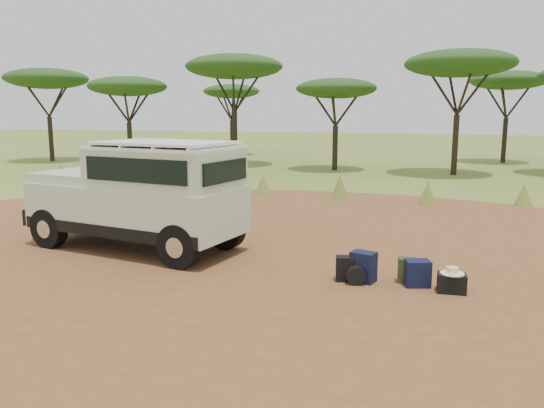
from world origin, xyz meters
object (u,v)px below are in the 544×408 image
(walking_staff, at_px, (97,208))
(backpack_navy, at_px, (363,267))
(safari_vehicle, at_px, (141,197))
(backpack_olive, at_px, (407,270))
(backpack_black, at_px, (345,269))
(hard_case, at_px, (452,283))
(duffel_navy, at_px, (417,273))

(walking_staff, height_order, backpack_navy, walking_staff)
(safari_vehicle, distance_m, backpack_olive, 5.91)
(walking_staff, relative_size, backpack_navy, 2.88)
(backpack_black, bearing_deg, hard_case, -15.61)
(walking_staff, relative_size, backpack_black, 3.50)
(duffel_navy, bearing_deg, hard_case, -33.36)
(backpack_navy, bearing_deg, duffel_navy, 18.91)
(walking_staff, distance_m, duffel_navy, 7.66)
(walking_staff, relative_size, hard_case, 3.46)
(backpack_olive, bearing_deg, walking_staff, 163.79)
(safari_vehicle, xyz_separation_m, walking_staff, (-1.54, 0.51, -0.41))
(backpack_navy, distance_m, backpack_olive, 0.79)
(backpack_black, relative_size, backpack_navy, 0.82)
(backpack_olive, distance_m, duffel_navy, 0.25)
(backpack_navy, xyz_separation_m, backpack_olive, (0.76, 0.20, -0.05))
(hard_case, bearing_deg, backpack_black, 173.60)
(backpack_olive, bearing_deg, hard_case, -30.02)
(duffel_navy, bearing_deg, backpack_olive, 120.61)
(walking_staff, xyz_separation_m, duffel_navy, (7.53, -1.34, -0.53))
(backpack_black, relative_size, duffel_navy, 0.97)
(walking_staff, relative_size, duffel_navy, 3.41)
(safari_vehicle, relative_size, backpack_navy, 9.36)
(safari_vehicle, height_order, duffel_navy, safari_vehicle)
(safari_vehicle, bearing_deg, duffel_navy, 1.41)
(backpack_black, bearing_deg, walking_staff, 153.80)
(walking_staff, bearing_deg, backpack_black, -50.83)
(walking_staff, bearing_deg, backpack_navy, -49.85)
(safari_vehicle, distance_m, hard_case, 6.71)
(duffel_navy, bearing_deg, backpack_black, 165.95)
(walking_staff, bearing_deg, hard_case, -48.49)
(walking_staff, distance_m, hard_case, 8.26)
(backpack_black, height_order, duffel_navy, duffel_navy)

